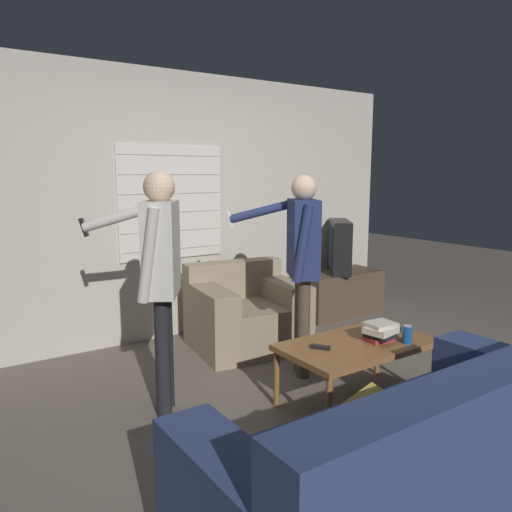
{
  "coord_description": "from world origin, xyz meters",
  "views": [
    {
      "loc": [
        -2.1,
        -2.44,
        1.59
      ],
      "look_at": [
        -0.11,
        0.54,
        1.0
      ],
      "focal_mm": 35.0,
      "sensor_mm": 36.0,
      "label": 1
    }
  ],
  "objects_px": {
    "couch_blue": "(420,477)",
    "armchair_beige": "(245,314)",
    "book_stack": "(381,331)",
    "person_left_standing": "(160,263)",
    "person_right_standing": "(301,252)",
    "soda_can": "(407,334)",
    "tv": "(339,246)",
    "spare_remote": "(320,347)",
    "coffee_table": "(358,348)"
  },
  "relations": [
    {
      "from": "person_left_standing",
      "to": "soda_can",
      "type": "distance_m",
      "value": 1.74
    },
    {
      "from": "couch_blue",
      "to": "armchair_beige",
      "type": "xyz_separation_m",
      "value": [
        0.77,
        2.56,
        -0.03
      ]
    },
    {
      "from": "person_left_standing",
      "to": "spare_remote",
      "type": "distance_m",
      "value": 1.2
    },
    {
      "from": "couch_blue",
      "to": "book_stack",
      "type": "height_order",
      "value": "couch_blue"
    },
    {
      "from": "couch_blue",
      "to": "person_left_standing",
      "type": "xyz_separation_m",
      "value": [
        -0.38,
        1.79,
        0.68
      ]
    },
    {
      "from": "coffee_table",
      "to": "person_right_standing",
      "type": "height_order",
      "value": "person_right_standing"
    },
    {
      "from": "soda_can",
      "to": "person_left_standing",
      "type": "bearing_deg",
      "value": 149.58
    },
    {
      "from": "armchair_beige",
      "to": "person_right_standing",
      "type": "bearing_deg",
      "value": 98.82
    },
    {
      "from": "spare_remote",
      "to": "book_stack",
      "type": "bearing_deg",
      "value": -51.0
    },
    {
      "from": "tv",
      "to": "soda_can",
      "type": "bearing_deg",
      "value": 5.44
    },
    {
      "from": "book_stack",
      "to": "soda_can",
      "type": "height_order",
      "value": "book_stack"
    },
    {
      "from": "couch_blue",
      "to": "book_stack",
      "type": "distance_m",
      "value": 1.43
    },
    {
      "from": "book_stack",
      "to": "person_right_standing",
      "type": "bearing_deg",
      "value": 101.68
    },
    {
      "from": "tv",
      "to": "book_stack",
      "type": "relative_size",
      "value": 2.51
    },
    {
      "from": "person_left_standing",
      "to": "armchair_beige",
      "type": "bearing_deg",
      "value": -24.32
    },
    {
      "from": "book_stack",
      "to": "person_left_standing",
      "type": "bearing_deg",
      "value": 151.17
    },
    {
      "from": "person_right_standing",
      "to": "armchair_beige",
      "type": "bearing_deg",
      "value": 29.91
    },
    {
      "from": "tv",
      "to": "person_right_standing",
      "type": "relative_size",
      "value": 0.4
    },
    {
      "from": "couch_blue",
      "to": "armchair_beige",
      "type": "bearing_deg",
      "value": 72.8
    },
    {
      "from": "coffee_table",
      "to": "spare_remote",
      "type": "height_order",
      "value": "spare_remote"
    },
    {
      "from": "couch_blue",
      "to": "armchair_beige",
      "type": "height_order",
      "value": "couch_blue"
    },
    {
      "from": "soda_can",
      "to": "tv",
      "type": "bearing_deg",
      "value": 58.59
    },
    {
      "from": "person_left_standing",
      "to": "book_stack",
      "type": "distance_m",
      "value": 1.58
    },
    {
      "from": "book_stack",
      "to": "spare_remote",
      "type": "distance_m",
      "value": 0.46
    },
    {
      "from": "tv",
      "to": "person_right_standing",
      "type": "distance_m",
      "value": 1.85
    },
    {
      "from": "couch_blue",
      "to": "coffee_table",
      "type": "distance_m",
      "value": 1.4
    },
    {
      "from": "couch_blue",
      "to": "person_right_standing",
      "type": "xyz_separation_m",
      "value": [
        0.78,
        1.77,
        0.66
      ]
    },
    {
      "from": "tv",
      "to": "couch_blue",
      "type": "bearing_deg",
      "value": -0.99
    },
    {
      "from": "tv",
      "to": "person_right_standing",
      "type": "xyz_separation_m",
      "value": [
        -1.46,
        -1.12,
        0.21
      ]
    },
    {
      "from": "person_left_standing",
      "to": "spare_remote",
      "type": "height_order",
      "value": "person_left_standing"
    },
    {
      "from": "person_left_standing",
      "to": "soda_can",
      "type": "height_order",
      "value": "person_left_standing"
    },
    {
      "from": "person_right_standing",
      "to": "coffee_table",
      "type": "bearing_deg",
      "value": -150.57
    },
    {
      "from": "person_left_standing",
      "to": "spare_remote",
      "type": "relative_size",
      "value": 12.51
    },
    {
      "from": "person_right_standing",
      "to": "spare_remote",
      "type": "height_order",
      "value": "person_right_standing"
    },
    {
      "from": "person_right_standing",
      "to": "spare_remote",
      "type": "bearing_deg",
      "value": -178.43
    },
    {
      "from": "person_left_standing",
      "to": "person_right_standing",
      "type": "relative_size",
      "value": 1.02
    },
    {
      "from": "person_left_standing",
      "to": "coffee_table",
      "type": "bearing_deg",
      "value": -86.85
    },
    {
      "from": "person_right_standing",
      "to": "soda_can",
      "type": "distance_m",
      "value": 1.0
    },
    {
      "from": "book_stack",
      "to": "soda_can",
      "type": "relative_size",
      "value": 2.0
    },
    {
      "from": "armchair_beige",
      "to": "person_right_standing",
      "type": "distance_m",
      "value": 1.05
    },
    {
      "from": "armchair_beige",
      "to": "spare_remote",
      "type": "height_order",
      "value": "armchair_beige"
    },
    {
      "from": "soda_can",
      "to": "couch_blue",
      "type": "bearing_deg",
      "value": -138.2
    },
    {
      "from": "couch_blue",
      "to": "tv",
      "type": "xyz_separation_m",
      "value": [
        2.24,
        2.89,
        0.45
      ]
    },
    {
      "from": "spare_remote",
      "to": "person_right_standing",
      "type": "bearing_deg",
      "value": 27.25
    },
    {
      "from": "armchair_beige",
      "to": "spare_remote",
      "type": "bearing_deg",
      "value": 86.06
    },
    {
      "from": "armchair_beige",
      "to": "tv",
      "type": "bearing_deg",
      "value": -159.81
    },
    {
      "from": "book_stack",
      "to": "coffee_table",
      "type": "bearing_deg",
      "value": 150.07
    },
    {
      "from": "soda_can",
      "to": "spare_remote",
      "type": "height_order",
      "value": "soda_can"
    },
    {
      "from": "couch_blue",
      "to": "soda_can",
      "type": "xyz_separation_m",
      "value": [
        1.06,
        0.95,
        0.17
      ]
    },
    {
      "from": "tv",
      "to": "spare_remote",
      "type": "height_order",
      "value": "tv"
    }
  ]
}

